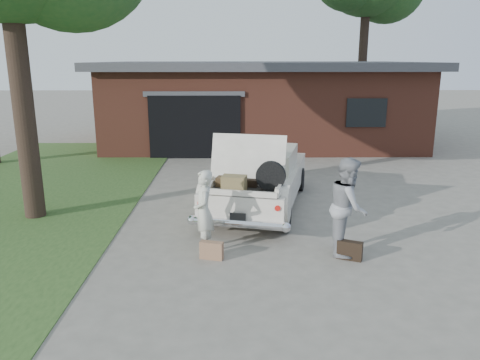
{
  "coord_description": "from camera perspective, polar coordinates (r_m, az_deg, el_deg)",
  "views": [
    {
      "loc": [
        -0.1,
        -8.35,
        3.43
      ],
      "look_at": [
        0.0,
        0.6,
        1.1
      ],
      "focal_mm": 35.0,
      "sensor_mm": 36.0,
      "label": 1
    }
  ],
  "objects": [
    {
      "name": "ground",
      "position": [
        9.03,
        0.04,
        -7.74
      ],
      "size": [
        90.0,
        90.0,
        0.0
      ],
      "primitive_type": "plane",
      "color": "gray",
      "rests_on": "ground"
    },
    {
      "name": "woman_right",
      "position": [
        8.55,
        13.05,
        -3.13
      ],
      "size": [
        0.83,
        0.98,
        1.76
      ],
      "primitive_type": "imported",
      "rotation": [
        0.0,
        0.0,
        1.36
      ],
      "color": "gray",
      "rests_on": "ground"
    },
    {
      "name": "woman_left",
      "position": [
        8.48,
        -4.44,
        -3.82
      ],
      "size": [
        0.44,
        0.6,
        1.51
      ],
      "primitive_type": "imported",
      "rotation": [
        0.0,
        0.0,
        -1.41
      ],
      "color": "beige",
      "rests_on": "ground"
    },
    {
      "name": "house",
      "position": [
        19.93,
        2.51,
        9.5
      ],
      "size": [
        12.8,
        7.8,
        3.3
      ],
      "color": "brown",
      "rests_on": "ground"
    },
    {
      "name": "suitcase_right",
      "position": [
        8.51,
        13.23,
        -8.34
      ],
      "size": [
        0.46,
        0.31,
        0.34
      ],
      "primitive_type": "cube",
      "rotation": [
        0.0,
        0.0,
        -0.43
      ],
      "color": "black",
      "rests_on": "ground"
    },
    {
      "name": "sedan",
      "position": [
        11.06,
        2.39,
        0.25
      ],
      "size": [
        2.85,
        5.02,
        1.93
      ],
      "rotation": [
        0.0,
        0.0,
        -0.23
      ],
      "color": "white",
      "rests_on": "ground"
    },
    {
      "name": "grass_strip",
      "position": [
        13.03,
        -25.12,
        -2.05
      ],
      "size": [
        6.0,
        16.0,
        0.02
      ],
      "primitive_type": "cube",
      "color": "#2D4C1E",
      "rests_on": "ground"
    },
    {
      "name": "suitcase_left",
      "position": [
        8.33,
        -3.48,
        -8.56
      ],
      "size": [
        0.43,
        0.24,
        0.32
      ],
      "primitive_type": "cube",
      "rotation": [
        0.0,
        0.0,
        -0.28
      ],
      "color": "#996C4D",
      "rests_on": "ground"
    }
  ]
}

